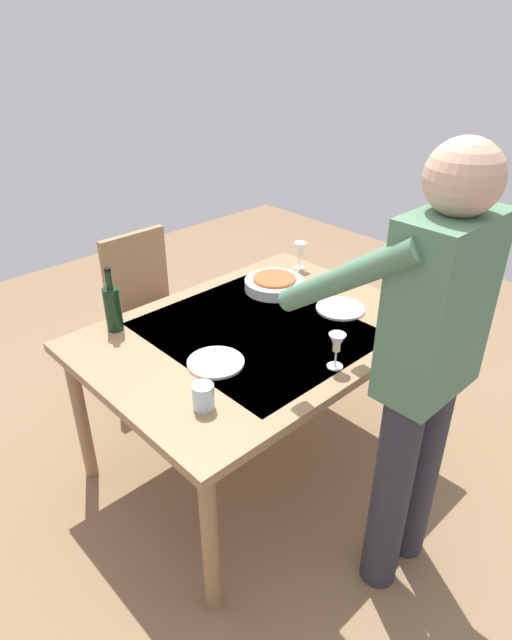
{
  "coord_description": "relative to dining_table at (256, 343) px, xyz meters",
  "views": [
    {
      "loc": [
        1.41,
        1.49,
        1.96
      ],
      "look_at": [
        0.0,
        0.0,
        0.8
      ],
      "focal_mm": 30.16,
      "sensor_mm": 36.0,
      "label": 1
    }
  ],
  "objects": [
    {
      "name": "chair_near",
      "position": [
        -0.02,
        -0.92,
        -0.15
      ],
      "size": [
        0.4,
        0.4,
        0.91
      ],
      "color": "brown",
      "rests_on": "ground_plane"
    },
    {
      "name": "dining_table",
      "position": [
        0.0,
        0.0,
        0.0
      ],
      "size": [
        1.47,
        1.08,
        0.75
      ],
      "color": "#93704C",
      "rests_on": "ground_plane"
    },
    {
      "name": "wine_glass_right",
      "position": [
        -0.03,
        0.43,
        0.17
      ],
      "size": [
        0.07,
        0.07,
        0.15
      ],
      "color": "white",
      "rests_on": "dining_table"
    },
    {
      "name": "person_server",
      "position": [
        0.0,
        0.8,
        0.28
      ],
      "size": [
        0.42,
        0.61,
        1.69
      ],
      "color": "#2D2D38",
      "rests_on": "ground_plane"
    },
    {
      "name": "ground_plane",
      "position": [
        0.0,
        0.0,
        -0.68
      ],
      "size": [
        6.0,
        6.0,
        0.0
      ],
      "primitive_type": "plane",
      "color": "#846647"
    },
    {
      "name": "dinner_plate_far",
      "position": [
        -0.42,
        0.14,
        0.08
      ],
      "size": [
        0.23,
        0.23,
        0.01
      ],
      "primitive_type": "cylinder",
      "color": "silver",
      "rests_on": "dining_table"
    },
    {
      "name": "wine_bottle",
      "position": [
        0.45,
        -0.43,
        0.18
      ],
      "size": [
        0.07,
        0.07,
        0.3
      ],
      "color": "black",
      "rests_on": "dining_table"
    },
    {
      "name": "water_cup_near_right",
      "position": [
        -0.59,
        0.41,
        0.12
      ],
      "size": [
        0.07,
        0.07,
        0.1
      ],
      "primitive_type": "cylinder",
      "color": "silver",
      "rests_on": "dining_table"
    },
    {
      "name": "wine_glass_left",
      "position": [
        -0.63,
        -0.32,
        0.17
      ],
      "size": [
        0.07,
        0.07,
        0.15
      ],
      "color": "white",
      "rests_on": "dining_table"
    },
    {
      "name": "serving_bowl_pasta",
      "position": [
        -0.34,
        -0.23,
        0.1
      ],
      "size": [
        0.3,
        0.3,
        0.07
      ],
      "color": "silver",
      "rests_on": "dining_table"
    },
    {
      "name": "dinner_plate_near",
      "position": [
        0.3,
        0.08,
        0.08
      ],
      "size": [
        0.23,
        0.23,
        0.01
      ],
      "primitive_type": "cylinder",
      "color": "silver",
      "rests_on": "dining_table"
    },
    {
      "name": "water_cup_near_left",
      "position": [
        0.51,
        0.27,
        0.12
      ],
      "size": [
        0.08,
        0.08,
        0.1
      ],
      "primitive_type": "cylinder",
      "color": "silver",
      "rests_on": "dining_table"
    }
  ]
}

